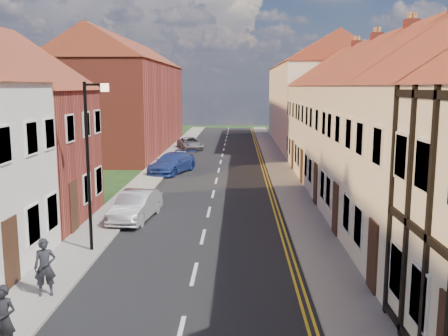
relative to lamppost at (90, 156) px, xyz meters
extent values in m
cube|color=black|center=(3.81, 10.00, -3.53)|extent=(7.00, 90.00, 0.02)
cube|color=gray|center=(-0.59, 10.00, -3.48)|extent=(1.80, 90.00, 0.12)
cube|color=gray|center=(8.21, 10.00, -3.48)|extent=(1.80, 90.00, 0.12)
cube|color=#EBE8C5|center=(13.11, 3.50, -0.54)|extent=(8.00, 5.00, 6.00)
cube|color=#EBE8C5|center=(13.11, 8.90, -0.54)|extent=(8.00, 5.80, 6.00)
cube|color=#98392C|center=(13.11, 6.60, 4.66)|extent=(0.60, 0.60, 1.60)
cube|color=#EBE8C5|center=(13.11, 14.30, -0.54)|extent=(8.00, 5.00, 6.00)
cube|color=#98392C|center=(13.11, 12.40, 4.66)|extent=(0.60, 0.60, 1.60)
cube|color=#EBE8C5|center=(13.11, 19.70, -0.54)|extent=(8.00, 5.80, 6.00)
cube|color=#98392C|center=(13.11, 17.40, 4.66)|extent=(0.60, 0.60, 1.60)
cube|color=#EBE8C5|center=(13.11, 35.00, 0.46)|extent=(8.00, 24.00, 8.00)
cube|color=#98392C|center=(-5.49, 30.00, 0.46)|extent=(8.00, 24.00, 8.00)
cylinder|color=black|center=(-0.09, 0.00, -0.42)|extent=(0.12, 0.12, 6.00)
cube|color=black|center=(0.26, 0.00, 2.48)|extent=(0.70, 0.08, 0.08)
cube|color=#FFD899|center=(0.61, 0.00, 2.38)|extent=(0.25, 0.15, 0.28)
imported|color=#ADAFB5|center=(0.61, 4.49, -2.88)|extent=(1.87, 4.12, 1.31)
imported|color=navy|center=(0.61, 16.89, -2.84)|extent=(3.42, 5.16, 1.39)
imported|color=gray|center=(0.61, 30.00, -2.96)|extent=(3.12, 4.56, 1.16)
imported|color=black|center=(0.05, -7.03, -2.65)|extent=(0.60, 0.43, 1.54)
imported|color=black|center=(-0.20, -4.00, -2.59)|extent=(0.69, 0.54, 1.65)
camera|label=1|loc=(5.21, -17.20, 2.42)|focal=40.00mm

